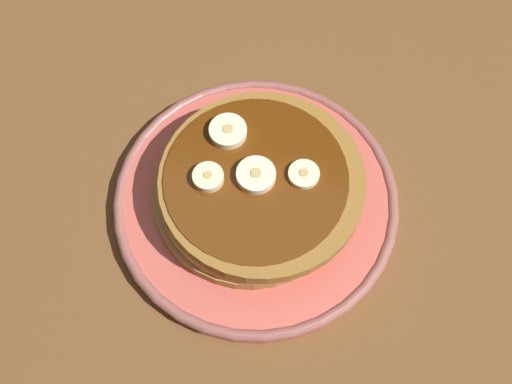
% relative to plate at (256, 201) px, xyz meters
% --- Properties ---
extents(ground_plane, '(1.40, 1.40, 0.03)m').
position_rel_plate_xyz_m(ground_plane, '(0.00, 0.00, -0.02)').
color(ground_plane, brown).
extents(plate, '(0.26, 0.26, 0.02)m').
position_rel_plate_xyz_m(plate, '(0.00, 0.00, 0.00)').
color(plate, '#CC594C').
rests_on(plate, ground_plane).
extents(pancake_stack, '(0.18, 0.19, 0.04)m').
position_rel_plate_xyz_m(pancake_stack, '(-0.00, -0.00, 0.03)').
color(pancake_stack, '#AE7D41').
rests_on(pancake_stack, plate).
extents(banana_slice_0, '(0.03, 0.03, 0.01)m').
position_rel_plate_xyz_m(banana_slice_0, '(0.00, -0.00, 0.05)').
color(banana_slice_0, '#F9E8C3').
rests_on(banana_slice_0, pancake_stack).
extents(banana_slice_1, '(0.03, 0.03, 0.01)m').
position_rel_plate_xyz_m(banana_slice_1, '(0.04, 0.03, 0.05)').
color(banana_slice_1, '#EEEABF').
rests_on(banana_slice_1, pancake_stack).
extents(banana_slice_2, '(0.03, 0.03, 0.01)m').
position_rel_plate_xyz_m(banana_slice_2, '(0.01, -0.04, 0.05)').
color(banana_slice_2, '#F0EBBF').
rests_on(banana_slice_2, pancake_stack).
extents(banana_slice_3, '(0.03, 0.03, 0.01)m').
position_rel_plate_xyz_m(banana_slice_3, '(-0.01, 0.04, 0.05)').
color(banana_slice_3, '#F7E4B7').
rests_on(banana_slice_3, pancake_stack).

